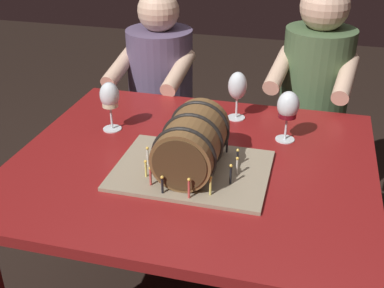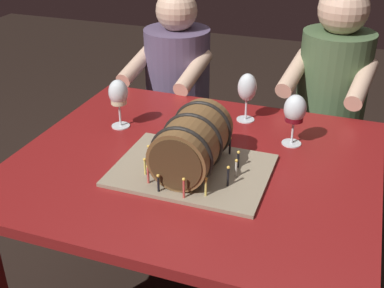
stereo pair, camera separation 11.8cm
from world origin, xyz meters
TOP-DOWN VIEW (x-y plane):
  - dining_table at (0.00, 0.00)m, footprint 1.19×1.02m
  - barrel_cake at (0.02, -0.07)m, footprint 0.49×0.36m
  - wine_glass_empty at (0.08, 0.36)m, footprint 0.07×0.07m
  - wine_glass_red at (0.28, 0.22)m, footprint 0.08×0.08m
  - wine_glass_white at (-0.35, 0.14)m, footprint 0.07×0.07m
  - person_seated_left at (-0.37, 0.78)m, footprint 0.37×0.46m
  - person_seated_right at (0.37, 0.78)m, footprint 0.39×0.48m

SIDE VIEW (x-z plane):
  - person_seated_left at x=-0.37m, z-range -0.06..1.06m
  - person_seated_right at x=0.37m, z-range -0.06..1.13m
  - dining_table at x=0.00m, z-range 0.26..0.98m
  - barrel_cake at x=0.02m, z-range 0.71..0.91m
  - wine_glass_red at x=0.28m, z-range 0.76..0.94m
  - wine_glass_white at x=-0.35m, z-range 0.76..0.94m
  - wine_glass_empty at x=0.08m, z-range 0.76..0.95m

